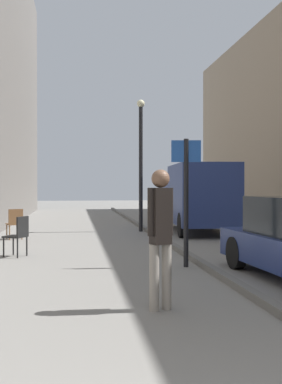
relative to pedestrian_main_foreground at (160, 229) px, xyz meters
The scene contains 8 objects.
ground_plane 7.03m from the pedestrian_main_foreground, 91.06° to the left, with size 80.00×80.00×0.00m, color gray.
kerb_strip 7.17m from the pedestrian_main_foreground, 78.19° to the left, with size 0.16×40.00×0.12m, color #615F5B.
pedestrian_main_foreground is the anchor object (origin of this frame).
delivery_van 10.65m from the pedestrian_main_foreground, 72.33° to the left, with size 2.28×5.30×2.38m.
street_sign_post 3.41m from the pedestrian_main_foreground, 70.79° to the left, with size 0.60×0.12×2.60m.
lamp_post 10.86m from the pedestrian_main_foreground, 83.44° to the left, with size 0.28×0.28×4.76m.
cafe_chair_near_window 9.17m from the pedestrian_main_foreground, 108.85° to the left, with size 0.57×0.57×0.94m.
cafe_chair_by_doorway 5.62m from the pedestrian_main_foreground, 115.69° to the left, with size 0.59×0.59×0.94m.
Camera 1 is at (-0.98, -1.02, 1.64)m, focal length 43.79 mm.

